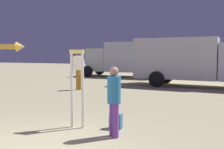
# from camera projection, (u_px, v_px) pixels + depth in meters

# --- Properties ---
(standing_clock) EXTENTS (0.39, 0.12, 2.02)m
(standing_clock) POSITION_uv_depth(u_px,v_px,m) (77.00, 81.00, 6.73)
(standing_clock) COLOR white
(standing_clock) RESTS_ON ground_plane
(arrow_sign) EXTENTS (1.07, 0.52, 2.49)m
(arrow_sign) POSITION_uv_depth(u_px,v_px,m) (0.00, 65.00, 6.96)
(arrow_sign) COLOR brown
(arrow_sign) RESTS_ON ground_plane
(person_near_clock) EXTENTS (0.31, 0.31, 1.63)m
(person_near_clock) POSITION_uv_depth(u_px,v_px,m) (114.00, 98.00, 5.98)
(person_near_clock) COLOR purple
(person_near_clock) RESTS_ON ground_plane
(backpack) EXTENTS (0.32, 0.22, 0.39)m
(backpack) POSITION_uv_depth(u_px,v_px,m) (116.00, 121.00, 6.70)
(backpack) COLOR teal
(backpack) RESTS_ON ground_plane
(person_distant) EXTENTS (0.31, 0.31, 1.64)m
(person_distant) POSITION_uv_depth(u_px,v_px,m) (79.00, 73.00, 13.82)
(person_distant) COLOR orange
(person_distant) RESTS_ON ground_plane
(box_truck_near) EXTENTS (6.88, 2.89, 2.83)m
(box_truck_near) POSITION_uv_depth(u_px,v_px,m) (190.00, 60.00, 15.30)
(box_truck_near) COLOR silver
(box_truck_near) RESTS_ON ground_plane
(box_truck_far) EXTENTS (7.00, 2.77, 2.85)m
(box_truck_far) POSITION_uv_depth(u_px,v_px,m) (130.00, 58.00, 21.57)
(box_truck_far) COLOR silver
(box_truck_far) RESTS_ON ground_plane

